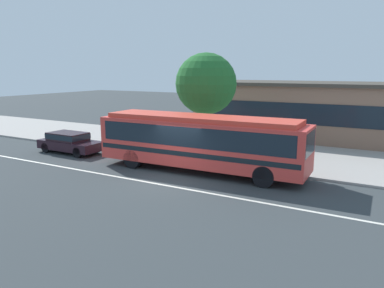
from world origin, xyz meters
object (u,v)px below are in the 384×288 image
Objects in this scene: bus_stop_sign at (295,143)px; street_tree_near_stop at (206,84)px; pedestrian_waiting_near_sign at (234,144)px; sedan_behind_bus at (70,141)px; transit_bus at (200,140)px.

street_tree_near_stop is at bearing 159.25° from bus_stop_sign.
bus_stop_sign is (3.65, -0.96, 0.56)m from pedestrian_waiting_near_sign.
transit_bus is at bearing 0.68° from sedan_behind_bus.
sedan_behind_bus is 0.70× the size of street_tree_near_stop.
bus_stop_sign reaches higher than pedestrian_waiting_near_sign.
street_tree_near_stop reaches higher than transit_bus.
transit_bus is 9.41m from sedan_behind_bus.
bus_stop_sign is (13.73, 1.89, 0.90)m from sedan_behind_bus.
transit_bus is 5.22m from street_tree_near_stop.
sedan_behind_bus is at bearing -172.14° from bus_stop_sign.
street_tree_near_stop reaches higher than bus_stop_sign.
bus_stop_sign is (4.37, 1.78, -0.06)m from transit_bus.
bus_stop_sign is at bearing -20.75° from street_tree_near_stop.
street_tree_near_stop is at bearing 113.77° from transit_bus.
transit_bus is at bearing -66.23° from street_tree_near_stop.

